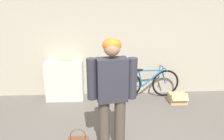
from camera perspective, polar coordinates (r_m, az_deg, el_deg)
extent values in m
cube|color=#B7AD99|center=(5.26, 0.10, 7.11)|extent=(8.00, 0.06, 2.60)
cube|color=white|center=(5.54, 5.80, -2.63)|extent=(0.08, 0.01, 0.12)
cube|color=beige|center=(5.29, -12.24, -2.68)|extent=(0.86, 0.43, 0.92)
cylinder|color=#4C4238|center=(3.47, -2.06, -14.32)|extent=(0.17, 0.17, 0.86)
cylinder|color=#4C4238|center=(3.48, 2.05, -14.20)|extent=(0.17, 0.17, 0.86)
cube|color=#2D2D38|center=(3.14, 0.00, -2.58)|extent=(0.47, 0.29, 0.64)
cylinder|color=#2D2D38|center=(3.13, -5.32, -2.39)|extent=(0.14, 0.14, 0.61)
cylinder|color=#2D2D38|center=(3.16, 5.27, -2.19)|extent=(0.14, 0.14, 0.61)
sphere|color=#A37556|center=(3.01, 0.00, 5.74)|extent=(0.23, 0.23, 0.23)
ellipsoid|color=orange|center=(3.02, -0.02, 6.57)|extent=(0.27, 0.24, 0.20)
torus|color=black|center=(5.22, 4.03, -4.05)|extent=(0.68, 0.12, 0.68)
torus|color=black|center=(5.50, 13.77, -3.36)|extent=(0.68, 0.12, 0.68)
cylinder|color=#1E609E|center=(5.27, 5.95, -4.18)|extent=(0.37, 0.07, 0.08)
cylinder|color=#1E609E|center=(5.18, 5.51, -2.13)|extent=(0.30, 0.07, 0.38)
cylinder|color=#1E609E|center=(5.24, 7.42, -2.28)|extent=(0.13, 0.05, 0.41)
cylinder|color=#1E609E|center=(5.33, 10.37, -2.18)|extent=(0.50, 0.09, 0.42)
cylinder|color=#1E609E|center=(5.25, 10.00, -0.12)|extent=(0.57, 0.09, 0.05)
cylinder|color=#1E609E|center=(5.42, 13.34, -1.73)|extent=(0.15, 0.05, 0.35)
cylinder|color=#1E609E|center=(5.35, 13.12, 0.26)|extent=(0.07, 0.04, 0.08)
cylinder|color=#1E609E|center=(5.35, 13.34, 0.58)|extent=(0.07, 0.46, 0.02)
ellipsoid|color=black|center=(5.15, 7.01, 0.02)|extent=(0.23, 0.10, 0.05)
ellipsoid|color=#EAD64C|center=(5.19, -12.06, 2.49)|extent=(0.15, 0.04, 0.04)
ellipsoid|color=#EAD64C|center=(5.22, -13.07, 2.52)|extent=(0.13, 0.09, 0.03)
ellipsoid|color=#EAD64C|center=(5.19, -11.00, 2.56)|extent=(0.13, 0.09, 0.03)
sphere|color=brown|center=(5.24, -13.60, 2.54)|extent=(0.02, 0.02, 0.02)
torus|color=brown|center=(3.60, -8.89, -16.62)|extent=(0.25, 0.02, 0.25)
cube|color=tan|center=(5.32, 16.73, -7.07)|extent=(0.39, 0.32, 0.21)
cube|color=tan|center=(5.15, 17.41, -6.84)|extent=(0.37, 0.11, 0.14)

